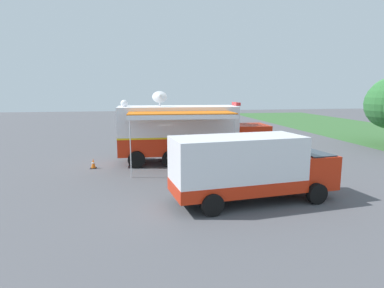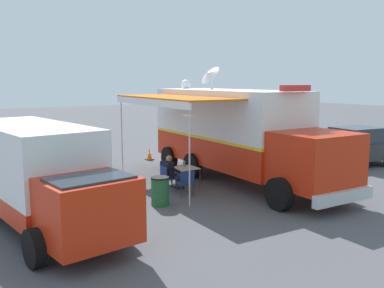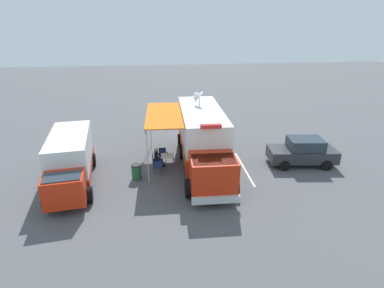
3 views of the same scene
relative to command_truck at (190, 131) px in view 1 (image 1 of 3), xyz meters
The scene contains 13 objects.
ground_plane 2.08m from the command_truck, 94.47° to the right, with size 100.00×100.00×0.00m, color #515156.
lot_stripe 3.30m from the command_truck, 164.21° to the left, with size 0.12×4.80×0.01m, color silver.
command_truck is the anchor object (origin of this frame).
folding_table 2.54m from the command_truck, ahead, with size 0.83×0.83×0.73m.
water_bottle 2.47m from the command_truck, ahead, with size 0.07×0.07×0.22m.
folding_chair_at_table 3.33m from the command_truck, ahead, with size 0.50×0.50×0.87m.
folding_chair_beside_table 3.06m from the command_truck, 23.39° to the right, with size 0.50×0.50×0.87m.
folding_chair_spare_by_truck 3.26m from the command_truck, 15.84° to the left, with size 0.56×0.56×0.87m.
seated_responder 3.10m from the command_truck, ahead, with size 0.67×0.56×1.25m.
trash_bin 4.53m from the command_truck, 17.30° to the left, with size 0.57×0.57×0.91m.
traffic_cone 6.07m from the command_truck, 82.14° to the right, with size 0.36×0.36×0.58m.
support_truck 7.80m from the command_truck, ahead, with size 2.99×7.00×2.70m.
car_behind_truck 6.53m from the command_truck, behind, with size 4.38×2.39×1.76m.
Camera 1 is at (19.93, -2.48, 4.52)m, focal length 30.49 mm.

